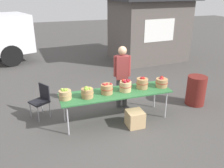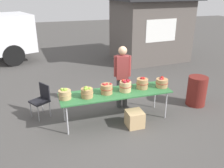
% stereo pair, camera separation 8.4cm
% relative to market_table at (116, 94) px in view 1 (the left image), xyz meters
% --- Properties ---
extents(ground_plane, '(40.00, 40.00, 0.00)m').
position_rel_market_table_xyz_m(ground_plane, '(0.00, 0.00, -0.71)').
color(ground_plane, '#474442').
extents(market_table, '(2.70, 0.76, 0.75)m').
position_rel_market_table_xyz_m(market_table, '(0.00, 0.00, 0.00)').
color(market_table, '#2D6B38').
rests_on(market_table, ground).
extents(apple_basket_green_0, '(0.30, 0.30, 0.26)m').
position_rel_market_table_xyz_m(apple_basket_green_0, '(-1.21, 0.01, 0.15)').
color(apple_basket_green_0, tan).
rests_on(apple_basket_green_0, market_table).
extents(apple_basket_green_1, '(0.29, 0.29, 0.27)m').
position_rel_market_table_xyz_m(apple_basket_green_1, '(-0.72, -0.06, 0.16)').
color(apple_basket_green_1, '#A87F51').
rests_on(apple_basket_green_1, market_table).
extents(apple_basket_red_0, '(0.30, 0.30, 0.27)m').
position_rel_market_table_xyz_m(apple_basket_red_0, '(-0.23, 0.00, 0.16)').
color(apple_basket_red_0, '#A87F51').
rests_on(apple_basket_red_0, market_table).
extents(apple_basket_red_1, '(0.30, 0.30, 0.31)m').
position_rel_market_table_xyz_m(apple_basket_red_1, '(0.24, -0.00, 0.18)').
color(apple_basket_red_1, tan).
rests_on(apple_basket_red_1, market_table).
extents(apple_basket_red_2, '(0.30, 0.30, 0.31)m').
position_rel_market_table_xyz_m(apple_basket_red_2, '(0.71, 0.04, 0.17)').
color(apple_basket_red_2, '#A87F51').
rests_on(apple_basket_red_2, market_table).
extents(apple_basket_red_3, '(0.32, 0.32, 0.27)m').
position_rel_market_table_xyz_m(apple_basket_red_3, '(1.22, -0.03, 0.15)').
color(apple_basket_red_3, '#A87F51').
rests_on(apple_basket_red_3, market_table).
extents(vendor_adult, '(0.44, 0.30, 1.72)m').
position_rel_market_table_xyz_m(vendor_adult, '(0.38, 0.61, 0.30)').
color(vendor_adult, '#3F3F3F').
rests_on(vendor_adult, ground).
extents(food_kiosk, '(3.73, 3.18, 2.74)m').
position_rel_market_table_xyz_m(food_kiosk, '(3.25, 4.89, 0.67)').
color(food_kiosk, '#59514C').
rests_on(food_kiosk, ground).
extents(folding_chair, '(0.55, 0.55, 0.86)m').
position_rel_market_table_xyz_m(folding_chair, '(-1.73, 0.74, -0.21)').
color(folding_chair, black).
rests_on(folding_chair, ground).
extents(trash_barrel, '(0.53, 0.53, 0.83)m').
position_rel_market_table_xyz_m(trash_barrel, '(2.43, 0.12, -0.30)').
color(trash_barrel, maroon).
rests_on(trash_barrel, ground).
extents(produce_crate, '(0.39, 0.39, 0.39)m').
position_rel_market_table_xyz_m(produce_crate, '(0.34, -0.43, -0.52)').
color(produce_crate, tan).
rests_on(produce_crate, ground).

